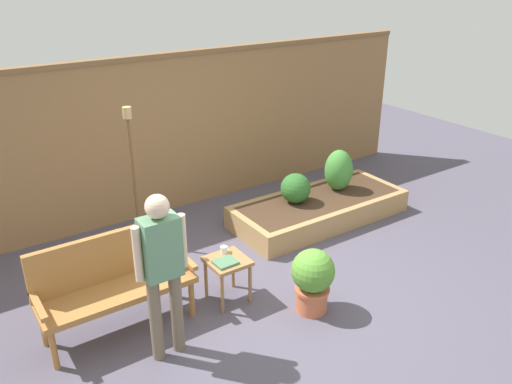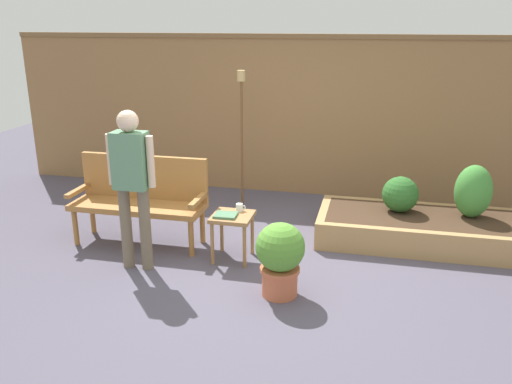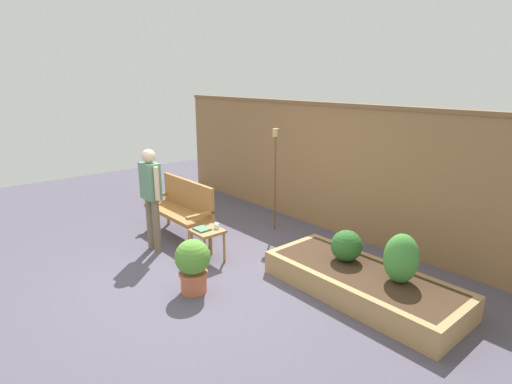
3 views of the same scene
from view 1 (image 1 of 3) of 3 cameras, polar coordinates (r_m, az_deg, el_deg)
ground_plane at (r=5.58m, az=1.72°, el=-11.53°), size 14.00×14.00×0.00m
fence_back at (r=7.15m, az=-10.49°, el=6.09°), size 8.40×0.14×2.16m
garden_bench at (r=5.11m, az=-15.33°, el=-8.87°), size 1.44×0.48×0.94m
side_table at (r=5.36m, az=-3.13°, el=-8.10°), size 0.40×0.40×0.48m
cup_on_table at (r=5.41m, az=-3.48°, el=-6.28°), size 0.10×0.07×0.08m
book_on_table at (r=5.25m, az=-3.35°, el=-7.65°), size 0.22×0.19×0.02m
potted_boxwood at (r=5.24m, az=6.19°, el=-9.26°), size 0.43×0.43×0.68m
raised_planter_bed at (r=7.14m, az=6.87°, el=-1.83°), size 2.40×1.00×0.30m
shrub_near_bench at (r=6.87m, az=4.34°, el=0.41°), size 0.40×0.40×0.40m
shrub_far_corner at (r=7.30m, az=8.99°, el=2.37°), size 0.39×0.39×0.58m
tiki_torch at (r=6.20m, az=-13.42°, el=4.04°), size 0.10×0.10×1.75m
person_by_bench at (r=4.45m, az=-10.20°, el=-7.69°), size 0.47×0.20×1.56m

